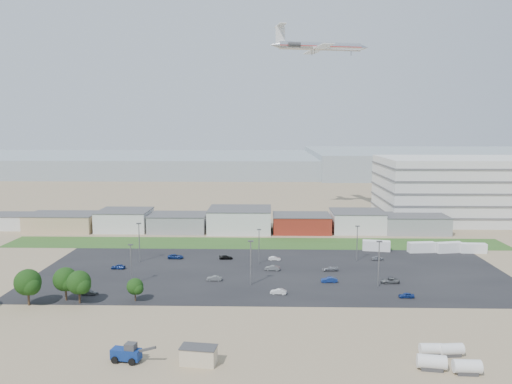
{
  "coord_description": "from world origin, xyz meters",
  "views": [
    {
      "loc": [
        3.98,
        -104.91,
        37.36
      ],
      "look_at": [
        0.95,
        22.0,
        20.6
      ],
      "focal_mm": 35.0,
      "sensor_mm": 36.0,
      "label": 1
    }
  ],
  "objects_px": {
    "parked_car_6": "(226,257)",
    "parked_car_10": "(89,292)",
    "parked_car_8": "(378,258)",
    "parked_car_11": "(275,258)",
    "storage_tank_nw": "(431,349)",
    "airliner": "(320,46)",
    "parked_car_5": "(118,267)",
    "parked_car_7": "(272,268)",
    "portable_shed": "(199,355)",
    "parked_car_2": "(406,295)",
    "parked_car_9": "(176,256)",
    "parked_car_1": "(329,280)",
    "box_trailer_a": "(376,246)",
    "parked_car_0": "(390,281)",
    "parked_car_4": "(214,278)",
    "parked_car_13": "(278,292)",
    "telehandler": "(126,352)",
    "parked_car_12": "(330,269)"
  },
  "relations": [
    {
      "from": "parked_car_1",
      "to": "parked_car_2",
      "type": "distance_m",
      "value": 18.83
    },
    {
      "from": "parked_car_6",
      "to": "parked_car_11",
      "type": "distance_m",
      "value": 13.79
    },
    {
      "from": "parked_car_1",
      "to": "parked_car_12",
      "type": "height_order",
      "value": "parked_car_1"
    },
    {
      "from": "parked_car_0",
      "to": "parked_car_4",
      "type": "bearing_deg",
      "value": -94.01
    },
    {
      "from": "parked_car_5",
      "to": "parked_car_4",
      "type": "bearing_deg",
      "value": 72.65
    },
    {
      "from": "parked_car_11",
      "to": "parked_car_4",
      "type": "bearing_deg",
      "value": 144.63
    },
    {
      "from": "parked_car_4",
      "to": "parked_car_7",
      "type": "distance_m",
      "value": 16.92
    },
    {
      "from": "parked_car_0",
      "to": "parked_car_7",
      "type": "relative_size",
      "value": 1.12
    },
    {
      "from": "parked_car_5",
      "to": "parked_car_11",
      "type": "distance_m",
      "value": 42.45
    },
    {
      "from": "parked_car_2",
      "to": "parked_car_5",
      "type": "height_order",
      "value": "parked_car_5"
    },
    {
      "from": "parked_car_2",
      "to": "parked_car_5",
      "type": "xyz_separation_m",
      "value": [
        -69.89,
        20.6,
        0.06
      ]
    },
    {
      "from": "parked_car_0",
      "to": "telehandler",
      "type": "bearing_deg",
      "value": -54.24
    },
    {
      "from": "parked_car_5",
      "to": "parked_car_7",
      "type": "distance_m",
      "value": 40.67
    },
    {
      "from": "portable_shed",
      "to": "parked_car_6",
      "type": "relative_size",
      "value": 1.5
    },
    {
      "from": "airliner",
      "to": "parked_car_2",
      "type": "relative_size",
      "value": 12.47
    },
    {
      "from": "box_trailer_a",
      "to": "parked_car_2",
      "type": "bearing_deg",
      "value": -83.42
    },
    {
      "from": "parked_car_13",
      "to": "parked_car_7",
      "type": "bearing_deg",
      "value": -168.83
    },
    {
      "from": "airliner",
      "to": "parked_car_13",
      "type": "xyz_separation_m",
      "value": [
        -18.9,
        -103.57,
        -69.4
      ]
    },
    {
      "from": "storage_tank_nw",
      "to": "parked_car_5",
      "type": "relative_size",
      "value": 0.99
    },
    {
      "from": "portable_shed",
      "to": "parked_car_1",
      "type": "xyz_separation_m",
      "value": [
        25.72,
        42.24,
        -0.8
      ]
    },
    {
      "from": "parked_car_8",
      "to": "parked_car_11",
      "type": "distance_m",
      "value": 28.99
    },
    {
      "from": "parked_car_11",
      "to": "parked_car_13",
      "type": "height_order",
      "value": "parked_car_13"
    },
    {
      "from": "parked_car_0",
      "to": "parked_car_12",
      "type": "bearing_deg",
      "value": -129.77
    },
    {
      "from": "parked_car_8",
      "to": "parked_car_13",
      "type": "bearing_deg",
      "value": 128.19
    },
    {
      "from": "parked_car_0",
      "to": "parked_car_13",
      "type": "xyz_separation_m",
      "value": [
        -26.93,
        -8.64,
        -0.01
      ]
    },
    {
      "from": "box_trailer_a",
      "to": "parked_car_1",
      "type": "relative_size",
      "value": 2.06
    },
    {
      "from": "parked_car_6",
      "to": "parked_car_11",
      "type": "relative_size",
      "value": 1.15
    },
    {
      "from": "parked_car_0",
      "to": "parked_car_13",
      "type": "relative_size",
      "value": 1.21
    },
    {
      "from": "parked_car_7",
      "to": "parked_car_6",
      "type": "bearing_deg",
      "value": -122.18
    },
    {
      "from": "parked_car_6",
      "to": "parked_car_10",
      "type": "height_order",
      "value": "parked_car_6"
    },
    {
      "from": "parked_car_2",
      "to": "parked_car_8",
      "type": "bearing_deg",
      "value": -178.59
    },
    {
      "from": "parked_car_13",
      "to": "portable_shed",
      "type": "bearing_deg",
      "value": -14.18
    },
    {
      "from": "portable_shed",
      "to": "parked_car_8",
      "type": "height_order",
      "value": "portable_shed"
    },
    {
      "from": "parked_car_7",
      "to": "parked_car_10",
      "type": "xyz_separation_m",
      "value": [
        -41.09,
        -19.89,
        -0.09
      ]
    },
    {
      "from": "parked_car_6",
      "to": "parked_car_7",
      "type": "distance_m",
      "value": 16.89
    },
    {
      "from": "parked_car_5",
      "to": "parked_car_7",
      "type": "height_order",
      "value": "parked_car_7"
    },
    {
      "from": "parked_car_5",
      "to": "parked_car_11",
      "type": "height_order",
      "value": "parked_car_5"
    },
    {
      "from": "parked_car_8",
      "to": "parked_car_9",
      "type": "relative_size",
      "value": 0.79
    },
    {
      "from": "box_trailer_a",
      "to": "parked_car_0",
      "type": "distance_m",
      "value": 31.84
    },
    {
      "from": "parked_car_1",
      "to": "parked_car_4",
      "type": "height_order",
      "value": "parked_car_1"
    },
    {
      "from": "parked_car_2",
      "to": "parked_car_6",
      "type": "relative_size",
      "value": 0.88
    },
    {
      "from": "parked_car_8",
      "to": "parked_car_10",
      "type": "height_order",
      "value": "parked_car_8"
    },
    {
      "from": "parked_car_9",
      "to": "parked_car_13",
      "type": "relative_size",
      "value": 1.21
    },
    {
      "from": "parked_car_4",
      "to": "telehandler",
      "type": "bearing_deg",
      "value": -12.71
    },
    {
      "from": "storage_tank_nw",
      "to": "parked_car_1",
      "type": "height_order",
      "value": "storage_tank_nw"
    },
    {
      "from": "storage_tank_nw",
      "to": "airliner",
      "type": "relative_size",
      "value": 0.09
    },
    {
      "from": "airliner",
      "to": "parked_car_11",
      "type": "xyz_separation_m",
      "value": [
        -19.38,
        -75.18,
        -69.45
      ]
    },
    {
      "from": "parked_car_0",
      "to": "parked_car_4",
      "type": "height_order",
      "value": "parked_car_0"
    },
    {
      "from": "parked_car_11",
      "to": "airliner",
      "type": "bearing_deg",
      "value": -11.46
    },
    {
      "from": "parked_car_0",
      "to": "parked_car_11",
      "type": "xyz_separation_m",
      "value": [
        -27.4,
        19.75,
        -0.06
      ]
    }
  ]
}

